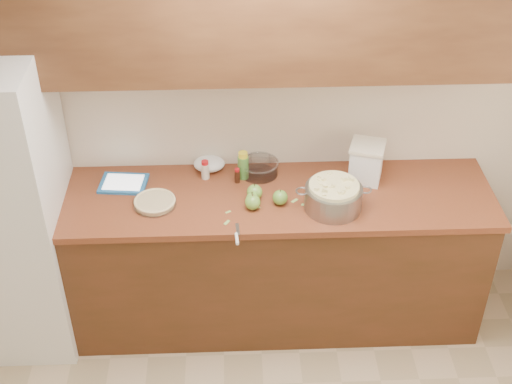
{
  "coord_description": "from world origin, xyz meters",
  "views": [
    {
      "loc": [
        -0.15,
        -1.73,
        3.29
      ],
      "look_at": [
        -0.02,
        1.43,
        0.98
      ],
      "focal_mm": 50.0,
      "sensor_mm": 36.0,
      "label": 1
    }
  ],
  "objects_px": {
    "pie": "(155,202)",
    "flour_canister": "(366,162)",
    "tablet": "(124,183)",
    "colander": "(333,197)"
  },
  "relations": [
    {
      "from": "pie",
      "to": "tablet",
      "type": "distance_m",
      "value": 0.28
    },
    {
      "from": "colander",
      "to": "flour_canister",
      "type": "xyz_separation_m",
      "value": [
        0.22,
        0.27,
        0.04
      ]
    },
    {
      "from": "flour_canister",
      "to": "pie",
      "type": "bearing_deg",
      "value": -170.19
    },
    {
      "from": "colander",
      "to": "tablet",
      "type": "bearing_deg",
      "value": 167.34
    },
    {
      "from": "pie",
      "to": "colander",
      "type": "bearing_deg",
      "value": -3.58
    },
    {
      "from": "flour_canister",
      "to": "tablet",
      "type": "xyz_separation_m",
      "value": [
        -1.39,
        -0.0,
        -0.11
      ]
    },
    {
      "from": "pie",
      "to": "colander",
      "type": "xyz_separation_m",
      "value": [
        0.97,
        -0.06,
        0.05
      ]
    },
    {
      "from": "pie",
      "to": "flour_canister",
      "type": "xyz_separation_m",
      "value": [
        1.19,
        0.21,
        0.1
      ]
    },
    {
      "from": "pie",
      "to": "tablet",
      "type": "relative_size",
      "value": 0.84
    },
    {
      "from": "colander",
      "to": "flour_canister",
      "type": "height_order",
      "value": "flour_canister"
    }
  ]
}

